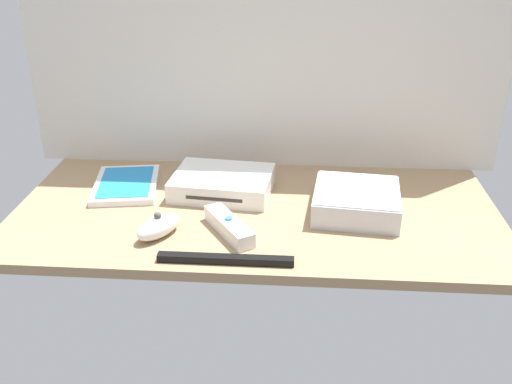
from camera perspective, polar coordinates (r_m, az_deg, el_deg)
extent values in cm
cube|color=#9E7F5B|center=(118.77, 0.00, -2.17)|extent=(100.00, 48.00, 2.00)
cube|color=silver|center=(131.46, 0.80, 15.84)|extent=(110.00, 1.20, 64.00)
cube|color=white|center=(124.94, -3.35, 0.89)|extent=(22.48, 18.00, 4.40)
cube|color=#2D2D2D|center=(117.76, -4.23, -0.76)|extent=(12.00, 1.78, 0.80)
cube|color=silver|center=(117.31, 9.99, -1.05)|extent=(18.70, 18.70, 5.00)
cube|color=silver|center=(116.15, 10.09, 0.12)|extent=(17.95, 17.95, 0.30)
cube|color=white|center=(130.72, -12.84, 0.70)|extent=(16.43, 20.91, 1.40)
cube|color=#2384CC|center=(130.40, -12.88, 1.01)|extent=(13.59, 17.89, 0.16)
cube|color=white|center=(109.03, -2.73, -3.44)|extent=(11.08, 14.37, 3.00)
cylinder|color=#387FDB|center=(108.22, -2.75, -2.65)|extent=(1.40, 1.40, 0.40)
ellipsoid|color=white|center=(109.26, -9.70, -3.45)|extent=(9.30, 10.73, 4.00)
sphere|color=#4C4C4C|center=(108.12, -9.80, -2.33)|extent=(1.40, 1.40, 1.40)
cube|color=black|center=(100.50, -3.07, -6.73)|extent=(24.01, 1.90, 1.40)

